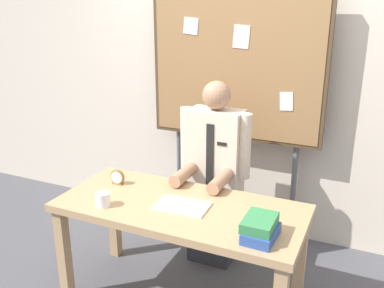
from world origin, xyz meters
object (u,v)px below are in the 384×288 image
object	(u,v)px
coffee_mug	(103,199)
bulletin_board	(236,68)
open_notebook	(182,206)
person	(214,180)
desk	(180,218)
book_stack	(260,228)
desk_clock	(117,178)

from	to	relation	value
coffee_mug	bulletin_board	bearing A→B (deg)	70.51
open_notebook	coffee_mug	size ratio (longest dim) A/B	3.65
person	coffee_mug	distance (m)	0.93
desk	bulletin_board	bearing A→B (deg)	90.00
desk	person	size ratio (longest dim) A/B	1.10
book_stack	desk_clock	world-z (taller)	book_stack
desk	person	world-z (taller)	person
coffee_mug	book_stack	bearing A→B (deg)	2.34
desk	coffee_mug	bearing A→B (deg)	-153.71
book_stack	desk_clock	xyz separation A→B (m)	(-1.11, 0.28, -0.01)
desk	coffee_mug	xyz separation A→B (m)	(-0.43, -0.21, 0.14)
person	open_notebook	xyz separation A→B (m)	(0.02, -0.62, 0.08)
open_notebook	book_stack	bearing A→B (deg)	-15.74
desk_clock	coffee_mug	distance (m)	0.34
open_notebook	desk_clock	distance (m)	0.58
desk	person	bearing A→B (deg)	90.00
desk	book_stack	bearing A→B (deg)	-16.95
open_notebook	coffee_mug	distance (m)	0.50
bulletin_board	desk	bearing A→B (deg)	-90.00
person	desk_clock	bearing A→B (deg)	-137.92
book_stack	bulletin_board	bearing A→B (deg)	115.64
coffee_mug	open_notebook	bearing A→B (deg)	22.96
bulletin_board	open_notebook	size ratio (longest dim) A/B	6.32
desk	coffee_mug	size ratio (longest dim) A/B	17.40
desk	bulletin_board	size ratio (longest dim) A/B	0.75
bulletin_board	coffee_mug	world-z (taller)	bulletin_board
desk	desk_clock	xyz separation A→B (m)	(-0.54, 0.11, 0.14)
bulletin_board	desk_clock	bearing A→B (deg)	-121.00
book_stack	desk_clock	distance (m)	1.14
open_notebook	coffee_mug	world-z (taller)	coffee_mug
coffee_mug	desk_clock	bearing A→B (deg)	108.73
bulletin_board	open_notebook	xyz separation A→B (m)	(0.02, -1.03, -0.72)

